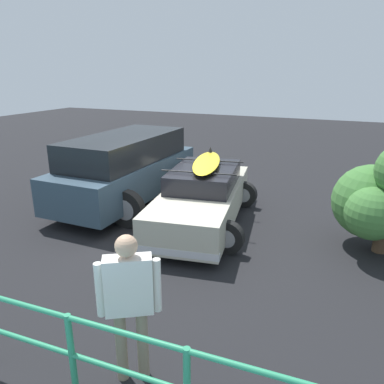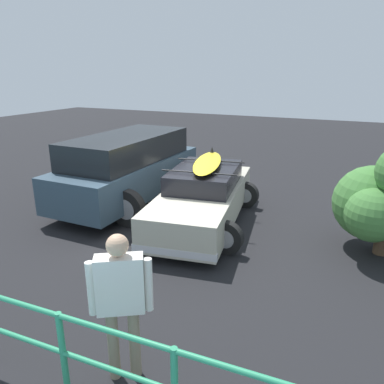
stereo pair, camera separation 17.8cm
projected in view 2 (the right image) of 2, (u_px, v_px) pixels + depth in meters
name	position (u px, v px, depth m)	size (l,w,h in m)	color
ground_plane	(175.00, 230.00, 8.46)	(44.00, 44.00, 0.02)	black
sedan_car	(203.00, 197.00, 8.67)	(2.71, 4.60, 1.58)	#B7B29E
suv_car	(129.00, 168.00, 9.99)	(2.76, 4.93, 1.84)	#334756
person_bystander	(121.00, 295.00, 4.10)	(0.61, 0.45, 1.82)	gray
railing_fence	(15.00, 328.00, 4.16)	(9.20, 0.41, 1.09)	#2D9366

